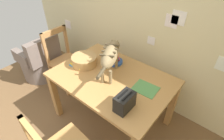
# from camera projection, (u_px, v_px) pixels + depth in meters

# --- Properties ---
(wall_rear) EXTENTS (4.44, 0.11, 2.50)m
(wall_rear) POSITION_uv_depth(u_px,v_px,m) (143.00, 13.00, 2.18)
(wall_rear) COLOR beige
(wall_rear) RESTS_ON ground_plane
(dining_table) EXTENTS (1.33, 0.93, 0.73)m
(dining_table) POSITION_uv_depth(u_px,v_px,m) (112.00, 83.00, 2.06)
(dining_table) COLOR #BB874A
(dining_table) RESTS_ON ground_plane
(cat) EXTENTS (0.38, 0.68, 0.34)m
(cat) POSITION_uv_depth(u_px,v_px,m) (110.00, 56.00, 1.91)
(cat) COLOR olive
(cat) RESTS_ON dining_table
(saucer_bowl) EXTENTS (0.20, 0.20, 0.03)m
(saucer_bowl) POSITION_uv_depth(u_px,v_px,m) (115.00, 62.00, 2.23)
(saucer_bowl) COLOR blue
(saucer_bowl) RESTS_ON dining_table
(coffee_mug) EXTENTS (0.13, 0.09, 0.09)m
(coffee_mug) POSITION_uv_depth(u_px,v_px,m) (115.00, 58.00, 2.19)
(coffee_mug) COLOR red
(coffee_mug) RESTS_ON saucer_bowl
(magazine) EXTENTS (0.26, 0.22, 0.01)m
(magazine) POSITION_uv_depth(u_px,v_px,m) (145.00, 88.00, 1.85)
(magazine) COLOR #52954F
(magazine) RESTS_ON dining_table
(book_stack) EXTENTS (0.20, 0.14, 0.04)m
(book_stack) POSITION_uv_depth(u_px,v_px,m) (78.00, 65.00, 2.17)
(book_stack) COLOR #3D84BE
(book_stack) RESTS_ON dining_table
(wicker_basket) EXTENTS (0.31, 0.31, 0.11)m
(wicker_basket) POSITION_uv_depth(u_px,v_px,m) (84.00, 60.00, 2.17)
(wicker_basket) COLOR tan
(wicker_basket) RESTS_ON dining_table
(toaster) EXTENTS (0.12, 0.20, 0.18)m
(toaster) POSITION_uv_depth(u_px,v_px,m) (125.00, 102.00, 1.60)
(toaster) COLOR black
(toaster) RESTS_ON dining_table
(wooden_chair_near) EXTENTS (0.42, 0.42, 0.93)m
(wooden_chair_near) POSITION_uv_depth(u_px,v_px,m) (65.00, 60.00, 2.77)
(wooden_chair_near) COLOR tan
(wooden_chair_near) RESTS_ON ground_plane
(wicker_armchair) EXTENTS (0.61, 0.61, 0.78)m
(wicker_armchair) POSITION_uv_depth(u_px,v_px,m) (41.00, 63.00, 3.04)
(wicker_armchair) COLOR slate
(wicker_armchair) RESTS_ON ground_plane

